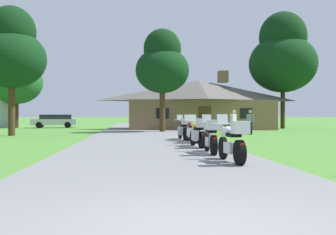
{
  "coord_description": "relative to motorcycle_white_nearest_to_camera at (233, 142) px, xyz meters",
  "views": [
    {
      "loc": [
        -0.6,
        -4.25,
        1.33
      ],
      "look_at": [
        1.3,
        17.87,
        1.2
      ],
      "focal_mm": 42.39,
      "sensor_mm": 36.0,
      "label": 1
    }
  ],
  "objects": [
    {
      "name": "ground_plane",
      "position": [
        -2.03,
        13.83,
        -0.62
      ],
      "size": [
        500.0,
        500.0,
        0.0
      ],
      "primitive_type": "plane",
      "color": "#4C8433"
    },
    {
      "name": "asphalt_driveway",
      "position": [
        -2.03,
        11.83,
        -0.59
      ],
      "size": [
        6.4,
        80.0,
        0.06
      ],
      "primitive_type": "cube",
      "color": "slate",
      "rests_on": "ground"
    },
    {
      "name": "motorcycle_white_nearest_to_camera",
      "position": [
        0.0,
        0.0,
        0.0
      ],
      "size": [
        0.66,
        2.08,
        1.3
      ],
      "rotation": [
        0.0,
        0.0,
        0.07
      ],
      "color": "black",
      "rests_on": "asphalt_driveway"
    },
    {
      "name": "motorcycle_white_second_in_row",
      "position": [
        -0.09,
        2.53,
        0.0
      ],
      "size": [
        0.66,
        2.08,
        1.3
      ],
      "rotation": [
        0.0,
        0.0,
        -0.03
      ],
      "color": "black",
      "rests_on": "asphalt_driveway"
    },
    {
      "name": "motorcycle_yellow_third_in_row",
      "position": [
        -0.08,
        5.11,
        -0.01
      ],
      "size": [
        0.83,
        2.08,
        1.3
      ],
      "rotation": [
        0.0,
        0.0,
        0.09
      ],
      "color": "black",
      "rests_on": "asphalt_driveway"
    },
    {
      "name": "motorcycle_red_fourth_in_row",
      "position": [
        0.09,
        7.72,
        -0.01
      ],
      "size": [
        0.86,
        2.08,
        1.3
      ],
      "rotation": [
        0.0,
        0.0,
        0.11
      ],
      "color": "black",
      "rests_on": "asphalt_driveway"
    },
    {
      "name": "motorcycle_black_farthest_in_row",
      "position": [
        -0.08,
        9.85,
        -0.01
      ],
      "size": [
        0.81,
        2.08,
        1.3
      ],
      "rotation": [
        0.0,
        0.0,
        0.08
      ],
      "color": "black",
      "rests_on": "asphalt_driveway"
    },
    {
      "name": "stone_lodge",
      "position": [
        3.55,
        27.2,
        1.8
      ],
      "size": [
        14.02,
        7.13,
        5.6
      ],
      "color": "brown",
      "rests_on": "ground"
    },
    {
      "name": "bystander_white_shirt_near_lodge",
      "position": [
        4.58,
        17.6,
        0.33
      ],
      "size": [
        0.28,
        0.54,
        1.69
      ],
      "rotation": [
        0.0,
        0.0,
        1.39
      ],
      "color": "navy",
      "rests_on": "ground"
    },
    {
      "name": "bystander_gray_shirt_beside_signpost",
      "position": [
        5.34,
        16.25,
        0.33
      ],
      "size": [
        0.42,
        0.41,
        1.69
      ],
      "rotation": [
        0.0,
        0.0,
        2.38
      ],
      "color": "black",
      "rests_on": "ground"
    },
    {
      "name": "bystander_white_shirt_by_tree",
      "position": [
        3.82,
        14.88,
        0.31
      ],
      "size": [
        0.48,
        0.38,
        1.67
      ],
      "rotation": [
        0.0,
        0.0,
        0.55
      ],
      "color": "black",
      "rests_on": "ground"
    },
    {
      "name": "tree_left_far",
      "position": [
        -15.0,
        32.58,
        4.86
      ],
      "size": [
        5.45,
        5.45,
        9.06
      ],
      "color": "#422D19",
      "rests_on": "ground"
    },
    {
      "name": "tree_by_lodge_front",
      "position": [
        -0.42,
        20.5,
        4.7
      ],
      "size": [
        4.2,
        4.2,
        8.1
      ],
      "color": "#422D19",
      "rests_on": "ground"
    },
    {
      "name": "tree_left_near",
      "position": [
        -10.55,
        16.02,
        4.87
      ],
      "size": [
        4.43,
        4.43,
        8.41
      ],
      "color": "#422D19",
      "rests_on": "ground"
    },
    {
      "name": "tree_right_of_lodge",
      "position": [
        12.19,
        28.03,
        6.65
      ],
      "size": [
        6.7,
        6.7,
        11.66
      ],
      "color": "#422D19",
      "rests_on": "ground"
    },
    {
      "name": "metal_silo_distant",
      "position": [
        -17.25,
        34.41,
        3.34
      ],
      "size": [
        3.75,
        3.75,
        7.91
      ],
      "color": "#B2B7BC",
      "rests_on": "ground"
    },
    {
      "name": "parked_silver_suv_far_left",
      "position": [
        -10.98,
        32.24,
        0.16
      ],
      "size": [
        4.77,
        2.32,
        1.4
      ],
      "rotation": [
        0.0,
        0.0,
        1.68
      ],
      "color": "#ADAFB7",
      "rests_on": "ground"
    }
  ]
}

